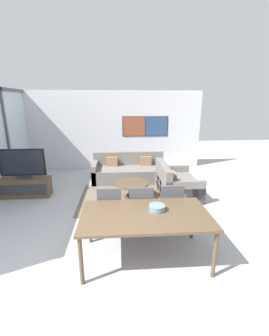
% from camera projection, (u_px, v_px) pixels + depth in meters
% --- Properties ---
extents(ground_plane, '(24.00, 24.00, 0.00)m').
position_uv_depth(ground_plane, '(92.00, 312.00, 2.66)').
color(ground_plane, '#B2B2B7').
extents(wall_back, '(6.78, 0.09, 2.80)m').
position_uv_depth(wall_back, '(110.00, 131.00, 8.18)').
color(wall_back, silver).
rests_on(wall_back, ground_plane).
extents(area_rug, '(2.67, 2.04, 0.01)m').
position_uv_depth(area_rug, '(132.00, 197.00, 5.86)').
color(area_rug, '#706051').
rests_on(area_rug, ground_plane).
extents(tv_console, '(1.26, 0.40, 0.51)m').
position_uv_depth(tv_console, '(26.00, 187.00, 5.87)').
color(tv_console, brown).
rests_on(tv_console, ground_plane).
extents(television, '(1.14, 0.20, 0.77)m').
position_uv_depth(television, '(22.00, 164.00, 5.69)').
color(television, '#2D2D33').
rests_on(television, tv_console).
extents(sofa_main, '(2.28, 0.98, 0.84)m').
position_uv_depth(sofa_main, '(129.00, 171.00, 7.18)').
color(sofa_main, slate).
rests_on(sofa_main, ground_plane).
extents(sofa_side, '(0.98, 1.48, 0.84)m').
position_uv_depth(sofa_side, '(175.00, 184.00, 6.03)').
color(sofa_side, slate).
rests_on(sofa_side, ground_plane).
extents(coffee_table, '(0.87, 0.87, 0.42)m').
position_uv_depth(coffee_table, '(132.00, 186.00, 5.77)').
color(coffee_table, brown).
rests_on(coffee_table, ground_plane).
extents(dining_table, '(1.95, 1.08, 0.77)m').
position_uv_depth(dining_table, '(145.00, 218.00, 3.40)').
color(dining_table, brown).
rests_on(dining_table, ground_plane).
extents(dining_chair_left, '(0.46, 0.46, 0.96)m').
position_uv_depth(dining_chair_left, '(110.00, 209.00, 4.10)').
color(dining_chair_left, '#4C4C51').
rests_on(dining_chair_left, ground_plane).
extents(dining_chair_centre, '(0.46, 0.46, 0.96)m').
position_uv_depth(dining_chair_centre, '(141.00, 208.00, 4.14)').
color(dining_chair_centre, '#4C4C51').
rests_on(dining_chair_centre, ground_plane).
extents(dining_chair_right, '(0.46, 0.46, 0.96)m').
position_uv_depth(dining_chair_right, '(170.00, 205.00, 4.23)').
color(dining_chair_right, '#4C4C51').
rests_on(dining_chair_right, ground_plane).
extents(fruit_bowl, '(0.26, 0.26, 0.09)m').
position_uv_depth(fruit_bowl, '(157.00, 207.00, 3.48)').
color(fruit_bowl, slate).
rests_on(fruit_bowl, dining_table).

